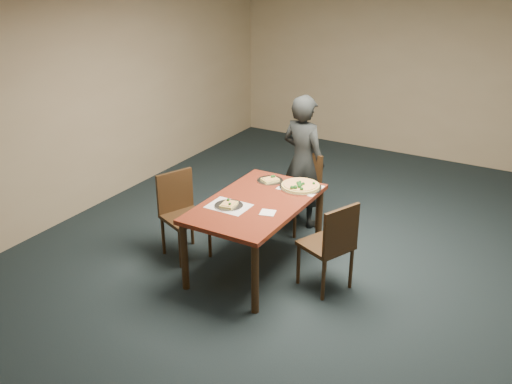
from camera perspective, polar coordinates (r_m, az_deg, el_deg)
The scene contains 13 objects.
ground at distance 5.99m, azimuth 4.78°, elevation -7.61°, with size 8.00×8.00×0.00m, color black.
room_shell at distance 5.30m, azimuth 5.41°, elevation 8.69°, with size 8.00×8.00×8.00m.
dining_table at distance 5.68m, azimuth 0.00°, elevation -1.77°, with size 0.90×1.50×0.75m.
chair_far at distance 6.62m, azimuth 4.51°, elevation 0.62°, with size 0.54×0.54×0.91m.
chair_left at distance 6.07m, azimuth -7.49°, elevation -1.74°, with size 0.55×0.55×0.91m.
chair_right at distance 5.43m, azimuth 7.58°, elevation -4.99°, with size 0.55×0.55×0.91m.
diner at distance 6.61m, azimuth 4.74°, elevation 3.08°, with size 0.57×0.38×1.57m, color black.
placemat_main at distance 5.98m, azimuth 4.46°, elevation 0.45°, with size 0.42×0.32×0.00m, color white.
placemat_near at distance 5.55m, azimuth -2.74°, elevation -1.42°, with size 0.40×0.30×0.00m, color white.
pizza_pan at distance 5.96m, azimuth 4.45°, elevation 0.63°, with size 0.44×0.44×0.07m.
slice_plate_near at distance 5.54m, azimuth -2.74°, elevation -1.29°, with size 0.28×0.28×0.06m.
slice_plate_far at distance 6.12m, azimuth 1.43°, elevation 1.22°, with size 0.28×0.28×0.06m.
napkin at distance 5.40m, azimuth 1.18°, elevation -2.08°, with size 0.14×0.14×0.01m, color white.
Camera 1 is at (2.13, -4.66, 3.10)m, focal length 40.00 mm.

